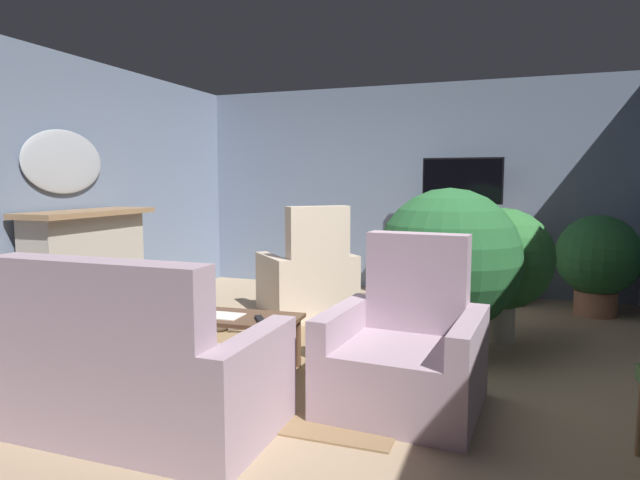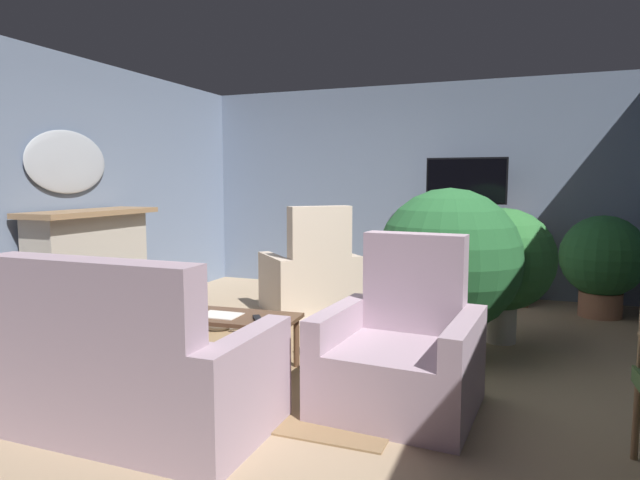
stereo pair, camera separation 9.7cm
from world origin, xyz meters
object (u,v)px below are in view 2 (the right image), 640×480
Objects in this scene: fireplace at (93,273)px; potted_plant_tall_palm_by_window at (603,260)px; coffee_table at (239,323)px; armchair_angled_to_table at (311,279)px; television at (466,185)px; armchair_in_far_corner at (401,355)px; potted_plant_on_hearth_side at (449,262)px; potted_plant_small_fern_corner at (503,261)px; wall_mirror_oval at (67,162)px; tv_remote at (258,319)px; cat at (212,321)px; folded_newspaper at (220,315)px; tv_cabinet at (464,259)px; sofa_floral at (129,373)px.

potted_plant_tall_palm_by_window is at bearing 25.89° from fireplace.
coffee_table is 1.94m from armchair_angled_to_table.
television is 1.01× the size of coffee_table.
potted_plant_on_hearth_side is (0.12, 1.22, 0.44)m from armchair_in_far_corner.
armchair_angled_to_table is at bearing 167.79° from potted_plant_small_fern_corner.
potted_plant_on_hearth_side is (3.59, 0.46, -0.85)m from wall_mirror_oval.
potted_plant_small_fern_corner is at bearing -12.21° from armchair_angled_to_table.
tv_remote reaches higher than coffee_table.
potted_plant_small_fern_corner reaches higher than coffee_table.
fireplace is 1.44× the size of wall_mirror_oval.
armchair_in_far_corner is at bearing 47.57° from tv_remote.
fireplace is 1.20× the size of potted_plant_small_fern_corner.
folded_newspaper is at bearing -54.52° from cat.
television reaches higher than tv_remote.
sofa_floral is at bearing -108.21° from tv_cabinet.
television reaches higher than fireplace.
folded_newspaper is at bearing -113.95° from tv_cabinet.
tv_remote is 2.04m from armchair_angled_to_table.
wall_mirror_oval is 0.72× the size of potted_plant_on_hearth_side.
potted_plant_small_fern_corner is (4.00, 0.93, -0.89)m from wall_mirror_oval.
armchair_in_far_corner is at bearing -95.60° from potted_plant_on_hearth_side.
potted_plant_small_fern_corner is at bearing 72.67° from armchair_in_far_corner.
fireplace is 1.56× the size of coffee_table.
armchair_angled_to_table reaches higher than folded_newspaper.
coffee_table is 1.10m from sofa_floral.
cat is at bearing 131.88° from coffee_table.
coffee_table is 0.85× the size of armchair_in_far_corner.
armchair_angled_to_table reaches higher than potted_plant_tall_palm_by_window.
wall_mirror_oval is 4.52m from tv_cabinet.
tv_cabinet is 2.20m from potted_plant_on_hearth_side.
armchair_in_far_corner is at bearing -90.37° from tv_cabinet.
fireplace is 8.47× the size of tv_remote.
cat is (-2.19, -0.16, -0.67)m from potted_plant_on_hearth_side.
wall_mirror_oval reaches higher than coffee_table.
fireplace is 2.20× the size of cat.
tv_remote is 1.07m from sofa_floral.
wall_mirror_oval is 4.20m from potted_plant_small_fern_corner.
fireplace is 0.90× the size of sofa_floral.
armchair_angled_to_table is (-1.50, -1.22, -1.03)m from television.
folded_newspaper is 0.25× the size of potted_plant_small_fern_corner.
potted_plant_small_fern_corner is 2.75m from cat.
potted_plant_on_hearth_side is 2.11× the size of cat.
wall_mirror_oval is 3.78m from armchair_in_far_corner.
tv_cabinet is at bearing 67.79° from coffee_table.
potted_plant_small_fern_corner is (1.82, 1.50, 0.36)m from coffee_table.
sofa_floral is at bearing -70.98° from cat.
potted_plant_tall_palm_by_window is 0.90× the size of potted_plant_small_fern_corner.
potted_plant_on_hearth_side reaches higher than tv_cabinet.
potted_plant_small_fern_corner is (0.53, 1.70, 0.40)m from armchair_in_far_corner.
wall_mirror_oval reaches higher than sofa_floral.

